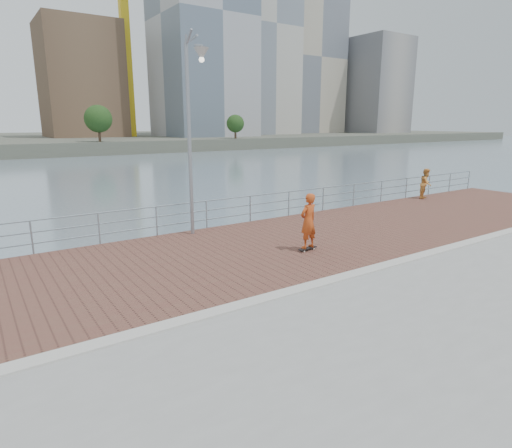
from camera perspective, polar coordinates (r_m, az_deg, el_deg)
water at (r=11.77m, az=5.73°, el=-17.78°), size 400.00×400.00×0.00m
seawall at (r=8.70m, az=29.61°, el=-24.31°), size 40.00×24.00×2.00m
brick_lane at (r=13.65m, az=-3.77°, el=-3.98°), size 40.00×6.80×0.02m
curb at (r=10.86m, az=5.98°, el=-8.57°), size 40.00×0.40×0.06m
guardrail at (r=16.42m, az=-9.81°, el=1.29°), size 39.06×0.06×1.13m
street_lamp at (r=15.25m, az=-8.23°, el=15.97°), size 0.49×1.43×6.76m
skateboard at (r=14.04m, az=6.88°, el=-3.24°), size 0.74×0.27×0.08m
skateboarder at (r=13.81m, az=6.99°, el=0.41°), size 0.70×0.51×1.79m
bystander at (r=25.14m, az=21.72°, el=5.03°), size 0.96×0.86×1.63m
skyline at (r=118.91m, az=-18.07°, el=22.54°), size 233.00×41.00×62.37m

